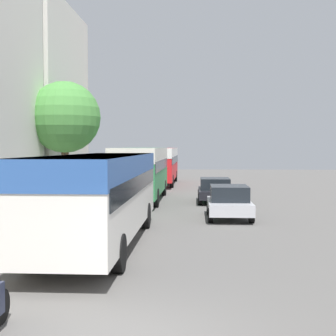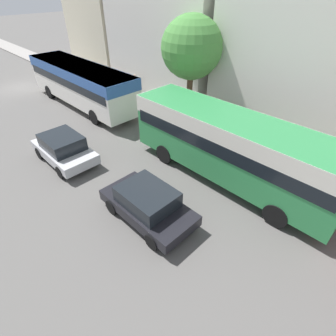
% 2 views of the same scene
% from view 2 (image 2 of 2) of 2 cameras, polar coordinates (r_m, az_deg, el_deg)
% --- Properties ---
extents(ground_plane, '(120.00, 120.00, 0.00)m').
position_cam_2_polar(ground_plane, '(27.63, -29.30, 15.07)').
color(ground_plane, '#595654').
extents(sidewalk, '(2.20, 120.00, 0.15)m').
position_cam_2_polar(sidewalk, '(29.32, -19.87, 18.61)').
color(sidewalk, gray).
rests_on(sidewalk, ground_plane).
extents(building_corner, '(6.83, 6.48, 10.47)m').
position_cam_2_polar(building_corner, '(29.37, -11.83, 30.24)').
color(building_corner, beige).
rests_on(building_corner, ground_plane).
extents(building_far_terrace, '(6.02, 8.69, 11.51)m').
position_cam_2_polar(building_far_terrace, '(17.22, 29.39, 24.99)').
color(building_far_terrace, silver).
rests_on(building_far_terrace, ground_plane).
extents(bus_lead, '(2.59, 10.70, 2.95)m').
position_cam_2_polar(bus_lead, '(20.86, -18.52, 17.73)').
color(bus_lead, silver).
rests_on(bus_lead, ground_plane).
extents(bus_following, '(2.52, 9.90, 3.16)m').
position_cam_2_polar(bus_following, '(11.90, 13.57, 5.70)').
color(bus_following, '#2D8447').
rests_on(bus_following, ground_plane).
extents(motorcycle_behind_lead, '(0.38, 2.24, 1.73)m').
position_cam_2_polar(motorcycle_behind_lead, '(28.21, -25.32, 18.04)').
color(motorcycle_behind_lead, '#1E2338').
rests_on(motorcycle_behind_lead, ground_plane).
extents(car_crossing, '(1.96, 3.93, 1.42)m').
position_cam_2_polar(car_crossing, '(10.32, -4.45, -7.70)').
color(car_crossing, black).
rests_on(car_crossing, ground_plane).
extents(car_far_curb, '(1.95, 3.83, 1.48)m').
position_cam_2_polar(car_far_curb, '(14.53, -21.75, 4.02)').
color(car_far_curb, '#B7B7BC').
rests_on(car_far_curb, ground_plane).
extents(pedestrian_near_curb, '(0.42, 0.42, 1.68)m').
position_cam_2_polar(pedestrian_near_curb, '(21.93, -7.15, 17.49)').
color(pedestrian_near_curb, '#232838').
rests_on(pedestrian_near_curb, sidewalk).
extents(street_tree, '(3.49, 3.49, 6.27)m').
position_cam_2_polar(street_tree, '(16.34, 5.15, 24.53)').
color(street_tree, brown).
rests_on(street_tree, sidewalk).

